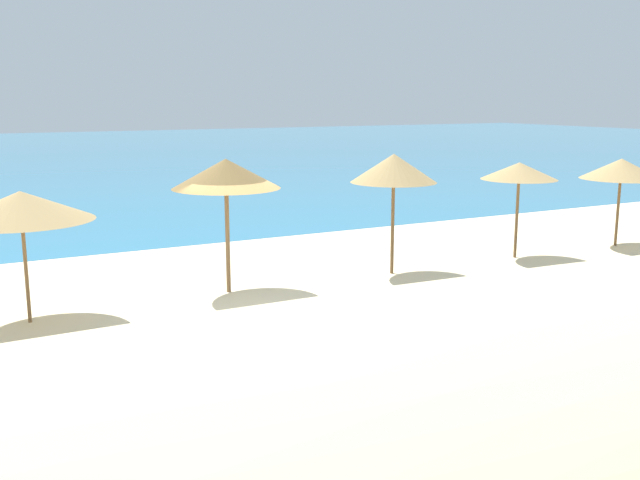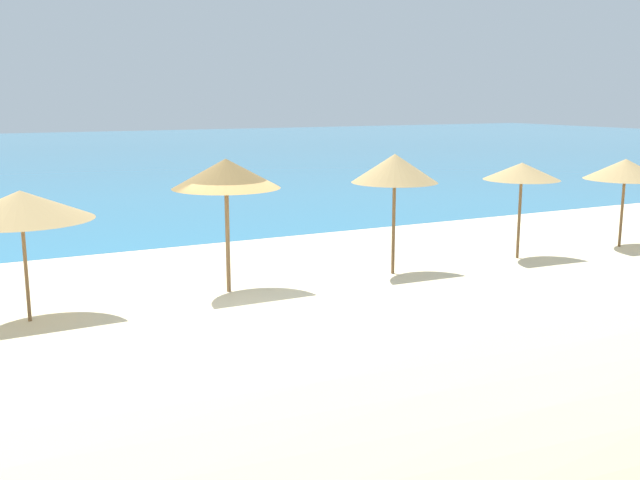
{
  "view_description": "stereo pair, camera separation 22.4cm",
  "coord_description": "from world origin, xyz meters",
  "px_view_note": "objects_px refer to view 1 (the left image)",
  "views": [
    {
      "loc": [
        -5.56,
        -13.33,
        4.29
      ],
      "look_at": [
        1.89,
        0.72,
        1.14
      ],
      "focal_mm": 40.67,
      "sensor_mm": 36.0,
      "label": 1
    },
    {
      "loc": [
        -5.36,
        -13.43,
        4.29
      ],
      "look_at": [
        1.89,
        0.72,
        1.14
      ],
      "focal_mm": 40.67,
      "sensor_mm": 36.0,
      "label": 2
    }
  ],
  "objects_px": {
    "beach_umbrella_4": "(21,206)",
    "beach_umbrella_5": "(226,174)",
    "beach_umbrella_8": "(621,169)",
    "beach_umbrella_7": "(519,171)",
    "beach_umbrella_6": "(394,168)"
  },
  "relations": [
    {
      "from": "beach_umbrella_8",
      "to": "beach_umbrella_6",
      "type": "bearing_deg",
      "value": 178.27
    },
    {
      "from": "beach_umbrella_5",
      "to": "beach_umbrella_6",
      "type": "height_order",
      "value": "beach_umbrella_5"
    },
    {
      "from": "beach_umbrella_4",
      "to": "beach_umbrella_7",
      "type": "height_order",
      "value": "beach_umbrella_7"
    },
    {
      "from": "beach_umbrella_4",
      "to": "beach_umbrella_5",
      "type": "relative_size",
      "value": 0.9
    },
    {
      "from": "beach_umbrella_4",
      "to": "beach_umbrella_7",
      "type": "relative_size",
      "value": 1.04
    },
    {
      "from": "beach_umbrella_5",
      "to": "beach_umbrella_7",
      "type": "height_order",
      "value": "beach_umbrella_5"
    },
    {
      "from": "beach_umbrella_5",
      "to": "beach_umbrella_4",
      "type": "bearing_deg",
      "value": -175.93
    },
    {
      "from": "beach_umbrella_7",
      "to": "beach_umbrella_8",
      "type": "height_order",
      "value": "beach_umbrella_7"
    },
    {
      "from": "beach_umbrella_5",
      "to": "beach_umbrella_7",
      "type": "xyz_separation_m",
      "value": [
        8.16,
        -0.3,
        -0.3
      ]
    },
    {
      "from": "beach_umbrella_6",
      "to": "beach_umbrella_8",
      "type": "xyz_separation_m",
      "value": [
        7.69,
        -0.23,
        -0.34
      ]
    },
    {
      "from": "beach_umbrella_4",
      "to": "beach_umbrella_6",
      "type": "height_order",
      "value": "beach_umbrella_6"
    },
    {
      "from": "beach_umbrella_4",
      "to": "beach_umbrella_5",
      "type": "distance_m",
      "value": 4.24
    },
    {
      "from": "beach_umbrella_4",
      "to": "beach_umbrella_5",
      "type": "xyz_separation_m",
      "value": [
        4.21,
        0.3,
        0.37
      ]
    },
    {
      "from": "beach_umbrella_4",
      "to": "beach_umbrella_6",
      "type": "xyz_separation_m",
      "value": [
        8.4,
        0.05,
        0.32
      ]
    },
    {
      "from": "beach_umbrella_8",
      "to": "beach_umbrella_7",
      "type": "bearing_deg",
      "value": 177.28
    }
  ]
}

